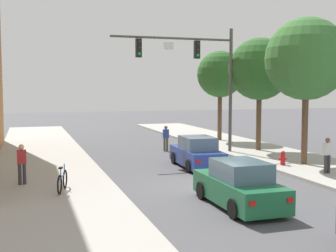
% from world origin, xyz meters
% --- Properties ---
extents(ground_plane, '(120.00, 120.00, 0.00)m').
position_xyz_m(ground_plane, '(0.00, 0.00, 0.00)').
color(ground_plane, '#4C4C51').
extents(sidewalk_left, '(5.00, 60.00, 0.15)m').
position_xyz_m(sidewalk_left, '(-6.50, 0.00, 0.07)').
color(sidewalk_left, '#A8A59E').
rests_on(sidewalk_left, ground).
extents(traffic_signal_mast, '(7.53, 0.38, 7.50)m').
position_xyz_m(traffic_signal_mast, '(2.43, 8.23, 5.39)').
color(traffic_signal_mast, '#514C47').
rests_on(traffic_signal_mast, sidewalk_right).
extents(car_lead_blue, '(1.97, 4.30, 1.60)m').
position_xyz_m(car_lead_blue, '(0.86, 4.36, 0.72)').
color(car_lead_blue, navy).
rests_on(car_lead_blue, ground).
extents(car_following_green, '(1.85, 4.25, 1.60)m').
position_xyz_m(car_following_green, '(-0.53, -3.08, 0.72)').
color(car_following_green, '#1E663D').
rests_on(car_following_green, ground).
extents(pedestrian_sidewalk_left_walker, '(0.36, 0.22, 1.64)m').
position_xyz_m(pedestrian_sidewalk_left_walker, '(-7.61, 2.16, 1.06)').
color(pedestrian_sidewalk_left_walker, '#333338').
rests_on(pedestrian_sidewalk_left_walker, sidewalk_left).
extents(pedestrian_crossing_road, '(0.36, 0.22, 1.64)m').
position_xyz_m(pedestrian_crossing_road, '(1.13, 10.46, 0.91)').
color(pedestrian_crossing_road, brown).
rests_on(pedestrian_crossing_road, ground).
extents(pedestrian_sidewalk_right_walker, '(0.36, 0.22, 1.64)m').
position_xyz_m(pedestrian_sidewalk_right_walker, '(5.68, 0.34, 1.06)').
color(pedestrian_sidewalk_right_walker, '#333338').
rests_on(pedestrian_sidewalk_right_walker, sidewalk_right).
extents(bicycle_leaning, '(0.53, 1.72, 0.98)m').
position_xyz_m(bicycle_leaning, '(-6.15, 0.45, 0.54)').
color(bicycle_leaning, black).
rests_on(bicycle_leaning, sidewalk_left).
extents(fire_hydrant, '(0.48, 0.24, 0.72)m').
position_xyz_m(fire_hydrant, '(4.99, 2.91, 0.51)').
color(fire_hydrant, red).
rests_on(fire_hydrant, sidewalk_right).
extents(street_tree_nearest, '(4.18, 4.18, 7.46)m').
position_xyz_m(street_tree_nearest, '(6.20, 2.85, 5.50)').
color(street_tree_nearest, brown).
rests_on(street_tree_nearest, sidewalk_right).
extents(street_tree_second, '(3.89, 3.89, 7.04)m').
position_xyz_m(street_tree_second, '(6.57, 8.21, 5.22)').
color(street_tree_second, brown).
rests_on(street_tree_second, sidewalk_right).
extents(street_tree_third, '(3.47, 3.47, 6.68)m').
position_xyz_m(street_tree_third, '(6.50, 13.94, 5.07)').
color(street_tree_third, brown).
rests_on(street_tree_third, sidewalk_right).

